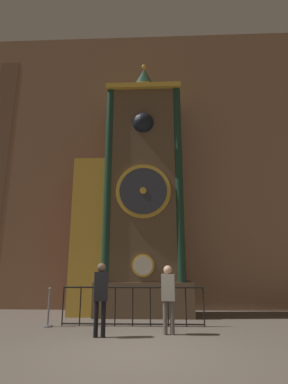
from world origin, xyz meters
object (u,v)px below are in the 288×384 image
Objects in this scene: stanchion_post at (48,314)px; clock_tower at (135,198)px; visitor_far at (168,292)px; visitor_near at (101,291)px.

clock_tower is at bearing 42.79° from stanchion_post.
visitor_far is 1.57× the size of stanchion_post.
visitor_far is 3.57m from stanchion_post.
visitor_far is at bearing -69.98° from clock_tower.
clock_tower is at bearing 65.54° from visitor_near.
visitor_near is (-0.59, -3.38, -3.14)m from clock_tower.
visitor_near is 1.03× the size of visitor_far.
visitor_near reaches higher than visitor_far.
visitor_far is at bearing -2.33° from visitor_near.
stanchion_post is at bearing 129.35° from visitor_near.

